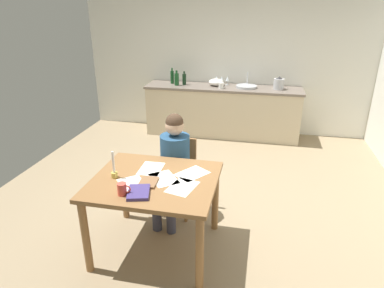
% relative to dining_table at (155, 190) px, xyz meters
% --- Properties ---
extents(ground_plane, '(5.20, 5.20, 0.04)m').
position_rel_dining_table_xyz_m(ground_plane, '(0.21, 1.06, -0.68)').
color(ground_plane, '#937F60').
extents(wall_back, '(5.20, 0.12, 2.60)m').
position_rel_dining_table_xyz_m(wall_back, '(0.21, 3.66, 0.64)').
color(wall_back, silver).
rests_on(wall_back, ground).
extents(kitchen_counter, '(2.75, 0.64, 0.90)m').
position_rel_dining_table_xyz_m(kitchen_counter, '(0.21, 3.30, -0.20)').
color(kitchen_counter, beige).
rests_on(kitchen_counter, ground).
extents(dining_table, '(1.13, 0.98, 0.77)m').
position_rel_dining_table_xyz_m(dining_table, '(0.00, 0.00, 0.00)').
color(dining_table, olive).
rests_on(dining_table, ground).
extents(chair_at_table, '(0.43, 0.43, 0.86)m').
position_rel_dining_table_xyz_m(chair_at_table, '(0.03, 0.73, -0.18)').
color(chair_at_table, olive).
rests_on(chair_at_table, ground).
extents(person_seated, '(0.35, 0.61, 1.19)m').
position_rel_dining_table_xyz_m(person_seated, '(0.02, 0.58, 0.02)').
color(person_seated, navy).
rests_on(person_seated, ground).
extents(coffee_mug, '(0.12, 0.08, 0.11)m').
position_rel_dining_table_xyz_m(coffee_mug, '(-0.17, -0.32, 0.17)').
color(coffee_mug, '#D84C3F').
rests_on(coffee_mug, dining_table).
extents(candlestick, '(0.06, 0.06, 0.26)m').
position_rel_dining_table_xyz_m(candlestick, '(-0.37, -0.05, 0.18)').
color(candlestick, gold).
rests_on(candlestick, dining_table).
extents(book_magazine, '(0.17, 0.21, 0.02)m').
position_rel_dining_table_xyz_m(book_magazine, '(-0.03, -0.09, 0.12)').
color(book_magazine, brown).
rests_on(book_magazine, dining_table).
extents(book_cookery, '(0.23, 0.28, 0.03)m').
position_rel_dining_table_xyz_m(book_cookery, '(-0.05, -0.28, 0.13)').
color(book_cookery, '#403372').
rests_on(book_cookery, dining_table).
extents(paper_letter, '(0.27, 0.34, 0.00)m').
position_rel_dining_table_xyz_m(paper_letter, '(0.28, -0.09, 0.11)').
color(paper_letter, white).
rests_on(paper_letter, dining_table).
extents(paper_bill, '(0.22, 0.30, 0.00)m').
position_rel_dining_table_xyz_m(paper_bill, '(-0.10, 0.19, 0.11)').
color(paper_bill, white).
rests_on(paper_bill, dining_table).
extents(paper_envelope, '(0.35, 0.36, 0.00)m').
position_rel_dining_table_xyz_m(paper_envelope, '(-0.16, -0.14, 0.11)').
color(paper_envelope, white).
rests_on(paper_envelope, dining_table).
extents(paper_receipt, '(0.35, 0.36, 0.00)m').
position_rel_dining_table_xyz_m(paper_receipt, '(0.08, 0.02, 0.11)').
color(paper_receipt, white).
rests_on(paper_receipt, dining_table).
extents(paper_notice, '(0.34, 0.36, 0.00)m').
position_rel_dining_table_xyz_m(paper_notice, '(0.31, 0.17, 0.11)').
color(paper_notice, white).
rests_on(paper_notice, dining_table).
extents(sink_unit, '(0.36, 0.36, 0.24)m').
position_rel_dining_table_xyz_m(sink_unit, '(0.61, 3.30, 0.27)').
color(sink_unit, '#B2B7BC').
rests_on(sink_unit, kitchen_counter).
extents(bottle_oil, '(0.06, 0.06, 0.28)m').
position_rel_dining_table_xyz_m(bottle_oil, '(-0.74, 3.36, 0.36)').
color(bottle_oil, '#194C23').
rests_on(bottle_oil, kitchen_counter).
extents(bottle_vinegar, '(0.08, 0.08, 0.26)m').
position_rel_dining_table_xyz_m(bottle_vinegar, '(-0.63, 3.23, 0.36)').
color(bottle_vinegar, '#194C23').
rests_on(bottle_vinegar, kitchen_counter).
extents(bottle_wine_red, '(0.07, 0.07, 0.24)m').
position_rel_dining_table_xyz_m(bottle_wine_red, '(-0.50, 3.30, 0.35)').
color(bottle_wine_red, black).
rests_on(bottle_wine_red, kitchen_counter).
extents(mixing_bowl, '(0.27, 0.27, 0.12)m').
position_rel_dining_table_xyz_m(mixing_bowl, '(0.07, 3.35, 0.30)').
color(mixing_bowl, white).
rests_on(mixing_bowl, kitchen_counter).
extents(stovetop_kettle, '(0.18, 0.18, 0.22)m').
position_rel_dining_table_xyz_m(stovetop_kettle, '(1.15, 3.30, 0.34)').
color(stovetop_kettle, '#B7BABF').
rests_on(stovetop_kettle, kitchen_counter).
extents(wine_glass_near_sink, '(0.07, 0.07, 0.15)m').
position_rel_dining_table_xyz_m(wine_glass_near_sink, '(0.26, 3.45, 0.35)').
color(wine_glass_near_sink, silver).
rests_on(wine_glass_near_sink, kitchen_counter).
extents(wine_glass_by_kettle, '(0.07, 0.07, 0.15)m').
position_rel_dining_table_xyz_m(wine_glass_by_kettle, '(0.16, 3.45, 0.35)').
color(wine_glass_by_kettle, silver).
rests_on(wine_glass_by_kettle, kitchen_counter).
extents(wine_glass_back_left, '(0.07, 0.07, 0.15)m').
position_rel_dining_table_xyz_m(wine_glass_back_left, '(0.06, 3.45, 0.35)').
color(wine_glass_back_left, silver).
rests_on(wine_glass_back_left, kitchen_counter).
extents(teacup_on_counter, '(0.13, 0.09, 0.10)m').
position_rel_dining_table_xyz_m(teacup_on_counter, '(0.19, 3.15, 0.29)').
color(teacup_on_counter, white).
rests_on(teacup_on_counter, kitchen_counter).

